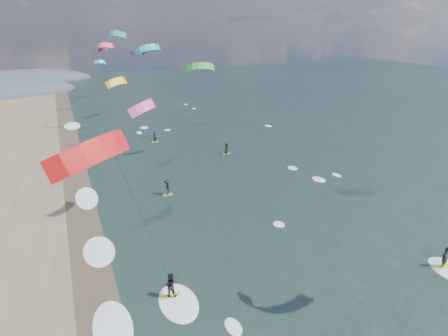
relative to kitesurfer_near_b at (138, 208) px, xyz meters
name	(u,v)px	position (x,y,z in m)	size (l,w,h in m)	color
wet_sand_strip	(95,290)	(-2.42, 7.12, -9.61)	(3.00, 240.00, 0.00)	#382D23
kitesurfer_near_b	(138,208)	(0.00, 0.00, 0.00)	(7.22, 9.28, 14.49)	#A4C823
far_kitesurfers	(183,166)	(10.23, 26.03, -8.74)	(12.62, 20.33, 1.81)	#A4C823
bg_kite_field	(129,54)	(8.90, 49.32, 3.11)	(13.84, 75.78, 8.62)	teal
shoreline_surf	(104,252)	(-1.22, 11.87, -9.61)	(2.40, 79.40, 0.11)	white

